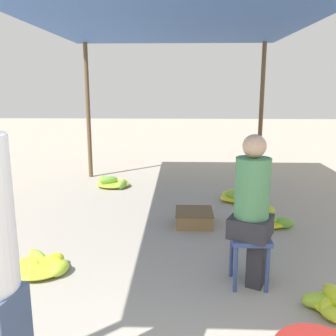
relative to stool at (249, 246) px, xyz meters
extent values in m
cylinder|color=brown|center=(-2.40, 4.06, 0.91)|extent=(0.08, 0.08, 2.55)
cylinder|color=brown|center=(0.89, 4.06, 0.91)|extent=(0.08, 0.08, 2.55)
cube|color=#33569E|center=(-0.75, 1.13, 2.20)|extent=(3.69, 6.25, 0.04)
cube|color=#384C84|center=(0.00, 0.00, 0.07)|extent=(0.34, 0.34, 0.04)
cylinder|color=#384C84|center=(-0.14, -0.14, -0.16)|extent=(0.04, 0.04, 0.42)
cylinder|color=#384C84|center=(0.14, -0.14, -0.16)|extent=(0.04, 0.04, 0.42)
cylinder|color=#384C84|center=(-0.14, 0.14, -0.16)|extent=(0.04, 0.04, 0.42)
cylinder|color=#384C84|center=(0.14, 0.14, -0.16)|extent=(0.04, 0.04, 0.42)
cube|color=#2D2D33|center=(0.09, 0.04, -0.14)|extent=(0.26, 0.34, 0.46)
cube|color=#2D2D33|center=(0.00, 0.00, 0.18)|extent=(0.45, 0.45, 0.18)
cylinder|color=#4C8C59|center=(0.00, 0.00, 0.53)|extent=(0.40, 0.40, 0.52)
sphere|color=tan|center=(0.00, 0.00, 0.89)|extent=(0.20, 0.20, 0.20)
ellipsoid|color=#CCD628|center=(-1.82, 0.18, -0.30)|extent=(0.29, 0.35, 0.09)
ellipsoid|color=#96C031|center=(-2.07, 0.37, -0.30)|extent=(0.30, 0.29, 0.10)
ellipsoid|color=#A9C82E|center=(-1.76, 0.11, -0.31)|extent=(0.22, 0.29, 0.12)
ellipsoid|color=yellow|center=(-1.86, 0.26, -0.29)|extent=(0.23, 0.25, 0.12)
ellipsoid|color=#CDD627|center=(-2.01, 0.14, -0.30)|extent=(0.21, 0.24, 0.09)
ellipsoid|color=#B3CC2C|center=(-1.99, 0.15, -0.32)|extent=(0.58, 0.51, 0.10)
ellipsoid|color=#79B536|center=(-1.64, 3.18, -0.30)|extent=(0.19, 0.29, 0.14)
ellipsoid|color=yellow|center=(-1.65, 3.26, -0.29)|extent=(0.19, 0.34, 0.15)
ellipsoid|color=#73B237|center=(-1.88, 3.22, -0.23)|extent=(0.35, 0.26, 0.15)
ellipsoid|color=#87BA34|center=(-2.01, 3.34, -0.24)|extent=(0.25, 0.35, 0.12)
ellipsoid|color=#C8D428|center=(-1.88, 3.52, -0.32)|extent=(0.31, 0.17, 0.10)
ellipsoid|color=#A2C52F|center=(-1.82, 3.31, -0.32)|extent=(0.59, 0.52, 0.10)
ellipsoid|color=#C9D528|center=(0.63, -0.30, -0.31)|extent=(0.35, 0.15, 0.11)
ellipsoid|color=#C3D229|center=(0.57, -0.41, -0.29)|extent=(0.28, 0.29, 0.12)
ellipsoid|color=#9AC231|center=(0.50, -0.35, -0.31)|extent=(0.26, 0.17, 0.12)
ellipsoid|color=#BFD12A|center=(0.55, -0.54, -0.30)|extent=(0.25, 0.26, 0.10)
ellipsoid|color=#A1C52F|center=(0.41, 1.42, -0.23)|extent=(0.30, 0.31, 0.15)
ellipsoid|color=#7EB736|center=(0.48, 1.39, -0.23)|extent=(0.26, 0.35, 0.12)
ellipsoid|color=#B7CD2B|center=(0.51, 1.50, -0.16)|extent=(0.23, 0.27, 0.12)
ellipsoid|color=#73B237|center=(0.67, 1.38, -0.30)|extent=(0.31, 0.20, 0.15)
ellipsoid|color=yellow|center=(0.52, 1.46, -0.32)|extent=(0.45, 0.39, 0.10)
ellipsoid|color=#9BC230|center=(0.22, 2.50, -0.24)|extent=(0.28, 0.36, 0.13)
ellipsoid|color=#88BB34|center=(0.21, 2.44, -0.25)|extent=(0.33, 0.34, 0.12)
ellipsoid|color=yellow|center=(0.39, 2.57, -0.31)|extent=(0.36, 0.20, 0.11)
ellipsoid|color=#BACF2B|center=(0.11, 2.63, -0.31)|extent=(0.14, 0.33, 0.12)
ellipsoid|color=yellow|center=(0.23, 2.51, -0.32)|extent=(0.44, 0.38, 0.10)
cube|color=olive|center=(-0.44, 1.47, -0.28)|extent=(0.46, 0.46, 0.17)
cube|color=brown|center=(-0.44, 1.47, -0.19)|extent=(0.47, 0.47, 0.02)
camera|label=1|loc=(-0.61, -3.11, 1.38)|focal=40.00mm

